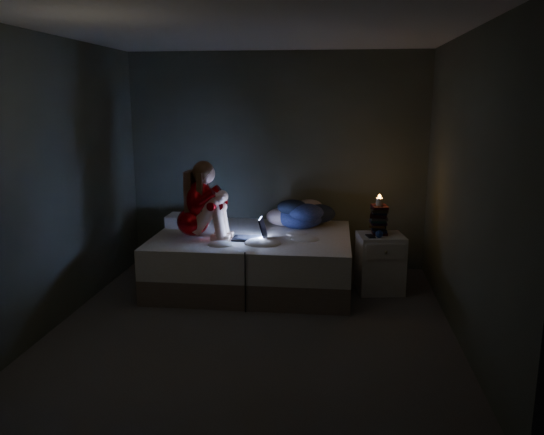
% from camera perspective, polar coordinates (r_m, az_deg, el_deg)
% --- Properties ---
extents(floor, '(3.60, 3.80, 0.02)m').
position_cam_1_polar(floor, '(5.16, -1.87, -11.19)').
color(floor, '#504C4B').
rests_on(floor, ground).
extents(ceiling, '(3.60, 3.80, 0.02)m').
position_cam_1_polar(ceiling, '(4.77, -2.10, 19.09)').
color(ceiling, silver).
rests_on(ceiling, ground).
extents(wall_back, '(3.60, 0.02, 2.60)m').
position_cam_1_polar(wall_back, '(6.67, 0.48, 5.87)').
color(wall_back, '#35392F').
rests_on(wall_back, ground).
extents(wall_front, '(3.60, 0.02, 2.60)m').
position_cam_1_polar(wall_front, '(2.95, -7.52, -2.40)').
color(wall_front, '#35392F').
rests_on(wall_front, ground).
extents(wall_left, '(0.02, 3.80, 2.60)m').
position_cam_1_polar(wall_left, '(5.37, -21.50, 3.46)').
color(wall_left, '#35392F').
rests_on(wall_left, ground).
extents(wall_right, '(0.02, 3.80, 2.60)m').
position_cam_1_polar(wall_right, '(4.86, 19.64, 2.76)').
color(wall_right, '#35392F').
rests_on(wall_right, ground).
extents(bed, '(2.12, 1.59, 0.58)m').
position_cam_1_polar(bed, '(6.10, -1.98, -4.41)').
color(bed, '#BEB7A6').
rests_on(bed, ground).
extents(pillow, '(0.47, 0.33, 0.13)m').
position_cam_1_polar(pillow, '(6.46, -8.75, -0.31)').
color(pillow, silver).
rests_on(pillow, bed).
extents(woman, '(0.53, 0.36, 0.84)m').
position_cam_1_polar(woman, '(5.84, -8.33, 1.87)').
color(woman, maroon).
rests_on(woman, bed).
extents(laptop, '(0.35, 0.25, 0.25)m').
position_cam_1_polar(laptop, '(5.77, -2.42, -1.11)').
color(laptop, black).
rests_on(laptop, bed).
extents(clothes_pile, '(0.67, 0.59, 0.34)m').
position_cam_1_polar(clothes_pile, '(6.34, 2.90, 0.54)').
color(clothes_pile, '#0F2440').
rests_on(clothes_pile, bed).
extents(nightstand, '(0.53, 0.49, 0.63)m').
position_cam_1_polar(nightstand, '(6.01, 11.21, -4.69)').
color(nightstand, silver).
rests_on(nightstand, ground).
extents(book_stack, '(0.19, 0.25, 0.32)m').
position_cam_1_polar(book_stack, '(5.94, 11.06, -0.18)').
color(book_stack, black).
rests_on(book_stack, nightstand).
extents(candle, '(0.07, 0.07, 0.08)m').
position_cam_1_polar(candle, '(5.90, 11.14, 1.70)').
color(candle, beige).
rests_on(candle, book_stack).
extents(phone, '(0.08, 0.15, 0.01)m').
position_cam_1_polar(phone, '(5.85, 10.09, -1.88)').
color(phone, black).
rests_on(phone, nightstand).
extents(blue_orb, '(0.08, 0.08, 0.08)m').
position_cam_1_polar(blue_orb, '(5.80, 10.93, -1.69)').
color(blue_orb, navy).
rests_on(blue_orb, nightstand).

